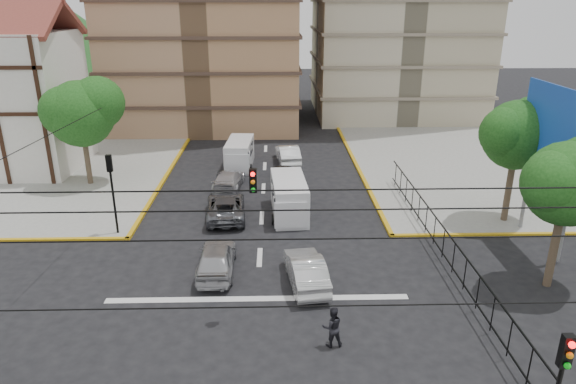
{
  "coord_description": "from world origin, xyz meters",
  "views": [
    {
      "loc": [
        0.83,
        -17.85,
        12.03
      ],
      "look_at": [
        1.38,
        3.58,
        4.0
      ],
      "focal_mm": 32.0,
      "sensor_mm": 36.0,
      "label": 1
    }
  ],
  "objects_px": {
    "van_right_lane": "(289,199)",
    "pedestrian_crosswalk": "(332,327)",
    "van_left_lane": "(239,155)",
    "traffic_light_nw": "(111,181)",
    "traffic_light_se": "(559,384)",
    "car_white_front_right": "(306,270)",
    "car_silver_front_left": "(216,258)"
  },
  "relations": [
    {
      "from": "van_right_lane",
      "to": "pedestrian_crosswalk",
      "type": "distance_m",
      "value": 12.31
    },
    {
      "from": "van_left_lane",
      "to": "van_right_lane",
      "type": "bearing_deg",
      "value": -66.19
    },
    {
      "from": "traffic_light_nw",
      "to": "van_left_lane",
      "type": "relative_size",
      "value": 0.94
    },
    {
      "from": "traffic_light_se",
      "to": "traffic_light_nw",
      "type": "height_order",
      "value": "same"
    },
    {
      "from": "car_white_front_right",
      "to": "pedestrian_crosswalk",
      "type": "distance_m",
      "value": 4.5
    },
    {
      "from": "traffic_light_se",
      "to": "van_left_lane",
      "type": "xyz_separation_m",
      "value": [
        -9.71,
        27.56,
        -2.11
      ]
    },
    {
      "from": "van_left_lane",
      "to": "car_silver_front_left",
      "type": "xyz_separation_m",
      "value": [
        -0.07,
        -16.19,
        -0.27
      ]
    },
    {
      "from": "car_silver_front_left",
      "to": "pedestrian_crosswalk",
      "type": "xyz_separation_m",
      "value": [
        4.83,
        -5.61,
        0.08
      ]
    },
    {
      "from": "van_left_lane",
      "to": "traffic_light_nw",
      "type": "bearing_deg",
      "value": -112.68
    },
    {
      "from": "traffic_light_nw",
      "to": "car_silver_front_left",
      "type": "bearing_deg",
      "value": -35.92
    },
    {
      "from": "traffic_light_nw",
      "to": "van_left_lane",
      "type": "bearing_deg",
      "value": 63.77
    },
    {
      "from": "van_right_lane",
      "to": "van_left_lane",
      "type": "xyz_separation_m",
      "value": [
        -3.53,
        9.55,
        -0.07
      ]
    },
    {
      "from": "traffic_light_se",
      "to": "van_right_lane",
      "type": "height_order",
      "value": "traffic_light_se"
    },
    {
      "from": "van_right_lane",
      "to": "car_white_front_right",
      "type": "xyz_separation_m",
      "value": [
        0.54,
        -7.8,
        -0.36
      ]
    },
    {
      "from": "car_silver_front_left",
      "to": "van_left_lane",
      "type": "bearing_deg",
      "value": -90.75
    },
    {
      "from": "van_right_lane",
      "to": "van_left_lane",
      "type": "relative_size",
      "value": 1.06
    },
    {
      "from": "traffic_light_nw",
      "to": "van_left_lane",
      "type": "height_order",
      "value": "traffic_light_nw"
    },
    {
      "from": "pedestrian_crosswalk",
      "to": "car_silver_front_left",
      "type": "bearing_deg",
      "value": -56.46
    },
    {
      "from": "traffic_light_nw",
      "to": "van_right_lane",
      "type": "distance_m",
      "value": 9.94
    },
    {
      "from": "pedestrian_crosswalk",
      "to": "van_left_lane",
      "type": "bearing_deg",
      "value": -84.86
    },
    {
      "from": "traffic_light_se",
      "to": "car_silver_front_left",
      "type": "bearing_deg",
      "value": 130.66
    },
    {
      "from": "car_silver_front_left",
      "to": "pedestrian_crosswalk",
      "type": "bearing_deg",
      "value": 130.22
    },
    {
      "from": "traffic_light_se",
      "to": "car_white_front_right",
      "type": "relative_size",
      "value": 1.04
    },
    {
      "from": "traffic_light_se",
      "to": "van_left_lane",
      "type": "height_order",
      "value": "traffic_light_se"
    },
    {
      "from": "traffic_light_nw",
      "to": "pedestrian_crosswalk",
      "type": "xyz_separation_m",
      "value": [
        10.66,
        -9.83,
        -2.31
      ]
    },
    {
      "from": "van_left_lane",
      "to": "pedestrian_crosswalk",
      "type": "bearing_deg",
      "value": -74.12
    },
    {
      "from": "traffic_light_se",
      "to": "traffic_light_nw",
      "type": "distance_m",
      "value": 22.06
    },
    {
      "from": "van_right_lane",
      "to": "van_left_lane",
      "type": "height_order",
      "value": "van_right_lane"
    },
    {
      "from": "van_left_lane",
      "to": "pedestrian_crosswalk",
      "type": "height_order",
      "value": "van_left_lane"
    },
    {
      "from": "car_white_front_right",
      "to": "car_silver_front_left",
      "type": "bearing_deg",
      "value": -23.14
    },
    {
      "from": "traffic_light_se",
      "to": "car_white_front_right",
      "type": "distance_m",
      "value": 11.92
    },
    {
      "from": "van_right_lane",
      "to": "pedestrian_crosswalk",
      "type": "relative_size",
      "value": 3.09
    }
  ]
}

